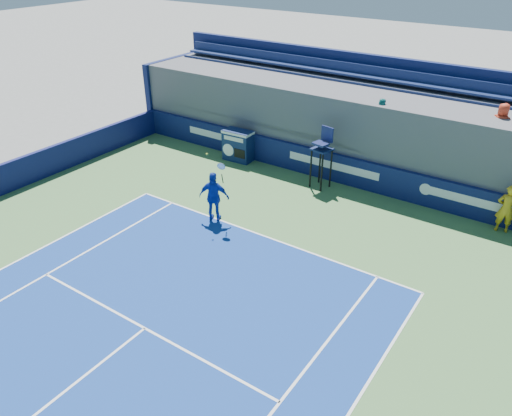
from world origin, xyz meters
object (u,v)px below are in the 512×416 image
Objects in this scene: tennis_player at (214,197)px; match_clock at (238,145)px; umpire_chair at (322,151)px; ball_person at (506,209)px.

match_clock is at bearing 117.27° from tennis_player.
umpire_chair is at bearing -4.22° from match_clock.
tennis_player is (2.48, -4.80, 0.19)m from match_clock.
umpire_chair is at bearing -12.37° from ball_person.
tennis_player reaches higher than ball_person.
tennis_player reaches higher than match_clock.
umpire_chair is (-6.73, -0.44, 0.65)m from ball_person.
umpire_chair reaches higher than ball_person.
ball_person is 11.04m from match_clock.
ball_person is 0.70× the size of umpire_chair.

